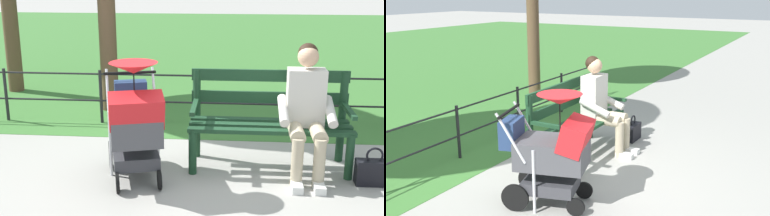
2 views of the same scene
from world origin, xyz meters
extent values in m
plane|color=#9E9B93|center=(0.00, 0.00, 0.00)|extent=(60.00, 60.00, 0.00)
cube|color=#3D7533|center=(0.00, -8.80, 0.00)|extent=(40.00, 16.00, 0.01)
cube|color=#193D23|center=(-0.80, -0.18, 0.45)|extent=(1.60, 0.10, 0.04)
cube|color=#193D23|center=(-0.80, 0.00, 0.45)|extent=(1.60, 0.10, 0.04)
cube|color=#193D23|center=(-0.80, 0.18, 0.45)|extent=(1.60, 0.10, 0.04)
cube|color=#193D23|center=(-0.80, -0.28, 0.67)|extent=(1.60, 0.04, 0.12)
cube|color=#193D23|center=(-0.80, -0.28, 0.90)|extent=(1.60, 0.04, 0.12)
cylinder|color=#193D23|center=(-1.55, 0.20, 0.23)|extent=(0.08, 0.08, 0.45)
cylinder|color=#193D23|center=(-1.55, -0.28, 0.47)|extent=(0.08, 0.08, 0.95)
cube|color=#193D23|center=(-1.55, 0.00, 0.63)|extent=(0.05, 0.56, 0.04)
cylinder|color=#193D23|center=(-0.05, 0.20, 0.23)|extent=(0.08, 0.08, 0.45)
cylinder|color=#193D23|center=(-0.05, -0.28, 0.47)|extent=(0.08, 0.08, 0.95)
cube|color=#193D23|center=(-0.05, 0.00, 0.63)|extent=(0.05, 0.56, 0.04)
cylinder|color=tan|center=(-1.24, 0.22, 0.47)|extent=(0.14, 0.40, 0.14)
cylinder|color=tan|center=(-1.04, 0.22, 0.47)|extent=(0.14, 0.40, 0.14)
cylinder|color=tan|center=(-1.23, 0.42, 0.24)|extent=(0.11, 0.11, 0.47)
cylinder|color=tan|center=(-1.03, 0.42, 0.24)|extent=(0.11, 0.11, 0.47)
cube|color=silver|center=(-1.23, 0.50, 0.04)|extent=(0.10, 0.22, 0.07)
cube|color=silver|center=(-1.03, 0.50, 0.04)|extent=(0.10, 0.22, 0.07)
cube|color=beige|center=(-1.14, 0.00, 0.75)|extent=(0.36, 0.22, 0.56)
cylinder|color=beige|center=(-1.36, 0.12, 0.65)|extent=(0.09, 0.43, 0.23)
cylinder|color=beige|center=(-0.92, 0.12, 0.65)|extent=(0.09, 0.43, 0.23)
sphere|color=tan|center=(-1.14, 0.00, 1.15)|extent=(0.20, 0.20, 0.20)
sphere|color=black|center=(-1.14, -0.03, 1.18)|extent=(0.19, 0.19, 0.19)
cylinder|color=black|center=(0.34, 0.00, 0.14)|extent=(0.11, 0.28, 0.28)
cylinder|color=black|center=(0.79, 0.12, 0.14)|extent=(0.11, 0.28, 0.28)
cylinder|color=black|center=(0.22, 0.58, 0.09)|extent=(0.08, 0.18, 0.18)
cylinder|color=black|center=(0.58, 0.69, 0.09)|extent=(0.08, 0.18, 0.18)
cube|color=#38383D|center=(0.48, 0.35, 0.22)|extent=(0.55, 0.61, 0.12)
cylinder|color=silver|center=(0.29, 0.19, 0.33)|extent=(0.03, 0.03, 0.65)
cylinder|color=silver|center=(0.73, 0.31, 0.33)|extent=(0.03, 0.03, 0.65)
cube|color=#47474C|center=(0.48, 0.37, 0.55)|extent=(0.63, 0.78, 0.28)
cube|color=red|center=(0.41, 0.60, 0.75)|extent=(0.54, 0.42, 0.33)
cylinder|color=black|center=(0.60, -0.06, 0.95)|extent=(0.51, 0.17, 0.03)
cylinder|color=silver|center=(0.35, -0.02, 0.75)|extent=(0.11, 0.29, 0.49)
cylinder|color=silver|center=(0.79, 0.10, 0.75)|extent=(0.11, 0.29, 0.49)
cone|color=red|center=(0.46, 0.44, 1.10)|extent=(0.54, 0.54, 0.10)
cylinder|color=black|center=(0.46, 0.44, 0.92)|extent=(0.01, 0.01, 0.30)
cube|color=navy|center=(0.59, -0.04, 0.73)|extent=(0.35, 0.24, 0.28)
cube|color=black|center=(-1.75, 0.31, 0.12)|extent=(0.32, 0.14, 0.24)
torus|color=black|center=(-1.75, 0.31, 0.29)|extent=(0.16, 0.02, 0.16)
cylinder|color=black|center=(-1.27, -1.36, 0.35)|extent=(0.04, 0.04, 0.70)
cylinder|color=black|center=(0.00, -1.36, 0.35)|extent=(0.04, 0.04, 0.70)
cylinder|color=black|center=(1.27, -1.36, 0.35)|extent=(0.04, 0.04, 0.70)
cylinder|color=black|center=(2.53, -1.36, 0.35)|extent=(0.04, 0.04, 0.70)
cylinder|color=black|center=(0.00, -1.36, 0.65)|extent=(7.60, 0.02, 0.02)
cylinder|color=black|center=(0.00, -1.36, 0.30)|extent=(7.60, 0.02, 0.02)
camera|label=1|loc=(-0.45, 4.81, 1.98)|focal=47.25mm
camera|label=2|loc=(3.92, 2.58, 2.11)|focal=41.33mm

